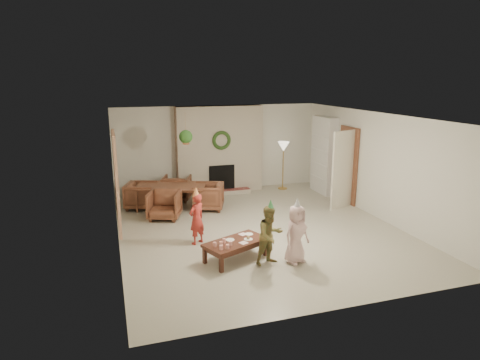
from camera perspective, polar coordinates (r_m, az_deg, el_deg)
name	(u,v)px	position (r m, az deg, el deg)	size (l,w,h in m)	color
floor	(258,229)	(9.46, 2.48, -6.61)	(7.00, 7.00, 0.00)	#B7B29E
ceiling	(259,116)	(8.90, 2.65, 8.64)	(7.00, 7.00, 0.00)	white
wall_back	(218,148)	(12.38, -3.02, 4.31)	(7.00, 7.00, 0.00)	silver
wall_front	(345,229)	(6.07, 14.05, -6.45)	(7.00, 7.00, 0.00)	silver
wall_left	(115,185)	(8.57, -16.64, -0.63)	(7.00, 7.00, 0.00)	silver
wall_right	(377,166)	(10.49, 18.15, 1.87)	(7.00, 7.00, 0.00)	silver
fireplace_mass	(220,150)	(12.19, -2.78, 4.16)	(2.50, 0.40, 2.50)	#5D2918
fireplace_hearth	(223,192)	(12.12, -2.29, -1.67)	(1.60, 0.30, 0.12)	maroon
fireplace_firebox	(222,178)	(12.18, -2.52, 0.31)	(0.75, 0.12, 0.75)	black
fireplace_wreath	(222,140)	(11.92, -2.51, 5.40)	(0.54, 0.54, 0.10)	#224419
floor_lamp_base	(282,188)	(12.78, 5.79, -1.11)	(0.27, 0.27, 0.03)	gold
floor_lamp_post	(283,167)	(12.62, 5.86, 1.76)	(0.03, 0.03, 1.29)	gold
floor_lamp_shade	(284,147)	(12.51, 5.93, 4.54)	(0.34, 0.34, 0.29)	beige
bookshelf_carcass	(324,155)	(12.34, 11.32, 3.32)	(0.30, 1.00, 2.20)	white
bookshelf_shelf_a	(322,177)	(12.47, 11.10, 0.38)	(0.30, 0.92, 0.03)	white
bookshelf_shelf_b	(323,164)	(12.38, 11.19, 2.18)	(0.30, 0.92, 0.03)	white
bookshelf_shelf_c	(324,150)	(12.31, 11.27, 4.00)	(0.30, 0.92, 0.03)	white
bookshelf_shelf_d	(324,136)	(12.25, 11.36, 5.84)	(0.30, 0.92, 0.03)	white
books_row_lower	(324,174)	(12.30, 11.38, 0.85)	(0.20, 0.40, 0.24)	#B32126
books_row_mid	(322,159)	(12.39, 11.03, 2.85)	(0.20, 0.44, 0.24)	#254989
books_row_upper	(325,146)	(12.19, 11.45, 4.52)	(0.20, 0.36, 0.22)	#A56623
door_frame	(348,165)	(11.49, 14.45, 1.96)	(0.05, 0.86, 2.04)	brown
door_leaf	(343,170)	(10.98, 13.80, 1.35)	(0.05, 0.80, 2.00)	beige
curtain_panel	(117,182)	(8.76, -16.41, -0.30)	(0.06, 1.20, 2.00)	beige
dining_table	(171,197)	(10.89, -9.34, -2.31)	(1.75, 0.97, 0.61)	brown
dining_chair_near	(164,205)	(10.16, -10.22, -3.34)	(0.73, 0.75, 0.68)	brown
dining_chair_far	(177,188)	(11.60, -8.58, -1.09)	(0.73, 0.75, 0.68)	brown
dining_chair_left	(141,196)	(11.06, -13.25, -2.07)	(0.73, 0.75, 0.68)	brown
dining_chair_right	(208,196)	(10.72, -4.32, -2.23)	(0.73, 0.75, 0.68)	brown
hanging_plant_cord	(185,127)	(10.04, -7.42, 7.14)	(0.01, 0.01, 0.70)	tan
hanging_plant_pot	(186,142)	(10.09, -7.35, 5.17)	(0.16, 0.16, 0.12)	brown
hanging_plant_foliage	(186,137)	(10.07, -7.37, 5.84)	(0.32, 0.32, 0.32)	#1F4918
coffee_table_top	(236,242)	(7.83, -0.58, -8.46)	(1.18, 0.59, 0.05)	#4B2519
coffee_table_apron	(236,246)	(7.85, -0.58, -8.89)	(1.09, 0.50, 0.07)	#4B2519
coffee_leg_fl	(221,264)	(7.42, -2.55, -11.33)	(0.06, 0.06, 0.31)	#4B2519
coffee_leg_fr	(266,248)	(8.07, 3.49, -9.18)	(0.06, 0.06, 0.31)	#4B2519
coffee_leg_bl	(205,255)	(7.77, -4.81, -10.16)	(0.06, 0.06, 0.31)	#4B2519
coffee_leg_br	(248,241)	(8.39, 1.16, -8.22)	(0.06, 0.06, 0.31)	#4B2519
cup_a	(221,248)	(7.44, -2.58, -9.15)	(0.06, 0.06, 0.08)	white
cup_b	(215,244)	(7.57, -3.45, -8.73)	(0.06, 0.06, 0.08)	white
cup_c	(228,247)	(7.47, -1.70, -9.04)	(0.06, 0.06, 0.08)	white
cup_d	(221,244)	(7.60, -2.58, -8.63)	(0.06, 0.06, 0.08)	white
cup_e	(230,244)	(7.59, -1.30, -8.63)	(0.06, 0.06, 0.08)	white
cup_f	(224,241)	(7.72, -2.18, -8.24)	(0.06, 0.06, 0.08)	white
plate_a	(230,240)	(7.87, -1.35, -8.11)	(0.16, 0.16, 0.01)	white
plate_b	(248,239)	(7.89, 1.12, -8.03)	(0.16, 0.16, 0.01)	white
plate_c	(249,234)	(8.13, 1.21, -7.35)	(0.16, 0.16, 0.01)	white
food_scoop	(248,237)	(7.88, 1.13, -7.79)	(0.06, 0.06, 0.06)	tan
napkin_left	(244,243)	(7.73, 0.48, -8.52)	(0.14, 0.14, 0.01)	#FFBBC4
napkin_right	(243,234)	(8.13, 0.39, -7.37)	(0.14, 0.14, 0.01)	#FFBBC4
child_red	(197,219)	(8.52, -5.90, -5.27)	(0.38, 0.25, 1.05)	#A72A23
party_hat_red	(196,192)	(8.35, -6.00, -1.57)	(0.14, 0.14, 0.20)	#E6CA4C
child_plaid	(270,235)	(7.60, 4.11, -7.50)	(0.53, 0.41, 1.09)	#9C582A
party_hat_plaid	(271,204)	(7.41, 4.18, -3.29)	(0.13, 0.13, 0.18)	#46A458
child_pink	(296,234)	(7.71, 7.65, -7.30)	(0.53, 0.35, 1.09)	beige
party_hat_pink	(297,203)	(7.52, 7.79, -3.13)	(0.14, 0.14, 0.20)	silver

